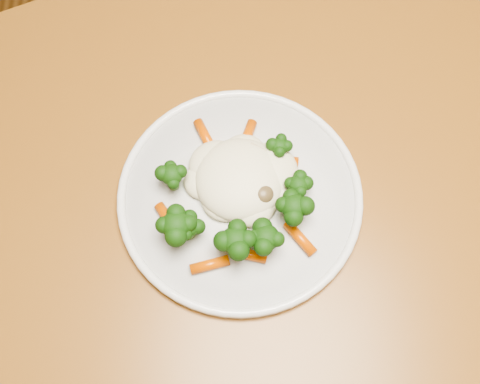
{
  "coord_description": "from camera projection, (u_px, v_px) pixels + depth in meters",
  "views": [
    {
      "loc": [
        0.3,
        -0.08,
        1.4
      ],
      "look_at": [
        0.31,
        0.2,
        0.77
      ],
      "focal_mm": 45.0,
      "sensor_mm": 36.0,
      "label": 1
    }
  ],
  "objects": [
    {
      "name": "meal",
      "position": [
        237.0,
        196.0,
        0.67
      ],
      "size": [
        0.18,
        0.19,
        0.05
      ],
      "color": "#EFE6BF",
      "rests_on": "plate"
    },
    {
      "name": "plate",
      "position": [
        240.0,
        197.0,
        0.7
      ],
      "size": [
        0.28,
        0.28,
        0.01
      ],
      "primitive_type": "cylinder",
      "color": "silver",
      "rests_on": "dining_table"
    },
    {
      "name": "dining_table",
      "position": [
        171.0,
        256.0,
        0.78
      ],
      "size": [
        1.35,
        1.15,
        0.75
      ],
      "rotation": [
        0.0,
        0.0,
        0.42
      ],
      "color": "#925A21",
      "rests_on": "ground"
    }
  ]
}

